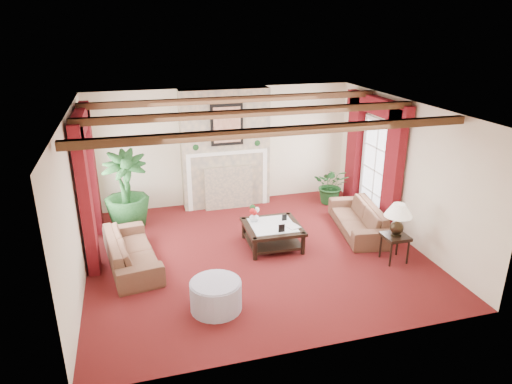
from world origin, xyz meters
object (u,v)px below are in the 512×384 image
object	(u,v)px
sofa_left	(131,246)
sofa_right	(358,214)
coffee_table	(272,235)
potted_palm	(128,207)
ottoman	(216,296)
side_table	(394,248)

from	to	relation	value
sofa_left	sofa_right	distance (m)	4.51
sofa_right	coffee_table	distance (m)	1.90
potted_palm	coffee_table	bearing A→B (deg)	-31.59
sofa_left	ottoman	bearing A→B (deg)	-153.16
sofa_left	coffee_table	xyz separation A→B (m)	(2.62, 0.04, -0.17)
sofa_left	sofa_right	size ratio (longest dim) A/B	1.01
ottoman	coffee_table	bearing A→B (deg)	50.34
sofa_right	potted_palm	bearing A→B (deg)	-98.10
sofa_left	potted_palm	world-z (taller)	potted_palm
sofa_left	ottoman	world-z (taller)	sofa_left
coffee_table	potted_palm	bearing A→B (deg)	149.92
sofa_left	coffee_table	bearing A→B (deg)	-97.19
sofa_left	potted_palm	size ratio (longest dim) A/B	1.23
sofa_right	side_table	xyz separation A→B (m)	(0.04, -1.30, -0.12)
sofa_left	ottoman	xyz separation A→B (m)	(1.18, -1.69, -0.16)
coffee_table	ottoman	size ratio (longest dim) A/B	1.36
sofa_left	potted_palm	distance (m)	1.66
sofa_right	ottoman	world-z (taller)	sofa_right
potted_palm	side_table	distance (m)	5.35
coffee_table	side_table	world-z (taller)	side_table
potted_palm	coffee_table	distance (m)	3.11
sofa_left	side_table	size ratio (longest dim) A/B	3.98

